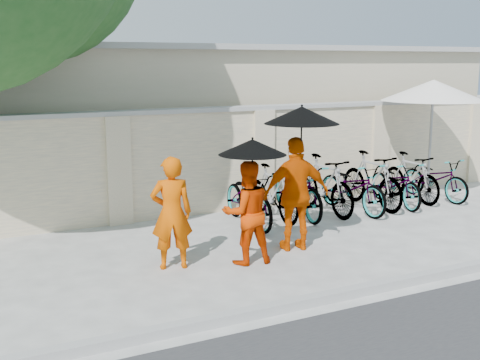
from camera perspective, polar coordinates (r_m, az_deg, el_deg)
name	(u,v)px	position (r m, az deg, el deg)	size (l,w,h in m)	color
ground	(244,265)	(8.97, 0.37, -8.07)	(80.00, 80.00, 0.00)	silver
kerb	(307,302)	(7.57, 6.34, -11.38)	(40.00, 0.16, 0.12)	#9C9C9C
compound_wall	(216,162)	(11.95, -2.33, 1.74)	(20.00, 0.30, 2.00)	beige
building_behind	(190,115)	(15.73, -4.75, 6.19)	(14.00, 6.00, 3.20)	#B6AD8F
monk_left	(172,213)	(8.68, -6.51, -3.12)	(0.60, 0.39, 1.65)	#D64F00
monk_center	(247,213)	(8.86, 0.63, -3.10)	(0.75, 0.59, 1.54)	#C63000
parasol_center	(252,147)	(8.62, 1.19, 3.15)	(0.99, 0.99, 0.99)	black
monk_right	(296,194)	(9.51, 5.36, -1.33)	(1.06, 0.44, 1.81)	#D24A00
parasol_right	(302,115)	(9.26, 5.87, 6.14)	(1.16, 1.16, 1.26)	black
patio_umbrella	(433,92)	(13.45, 17.85, 7.98)	(2.79, 2.79, 2.58)	#9C9C9C
bike_0	(249,198)	(11.01, 0.86, -1.70)	(0.67, 1.92, 1.01)	gray
bike_1	(273,193)	(11.38, 3.14, -1.21)	(0.49, 1.73, 1.04)	gray
bike_2	(298,190)	(11.67, 5.57, -0.94)	(0.69, 1.97, 1.04)	gray
bike_3	(325,185)	(11.93, 8.02, -0.45)	(0.54, 1.92, 1.15)	gray
bike_4	(353,187)	(12.15, 10.64, -0.67)	(0.67, 1.92, 1.01)	gray
bike_5	(372,180)	(12.58, 12.40, -0.01)	(0.54, 1.91, 1.15)	gray
bike_6	(396,183)	(12.90, 14.58, -0.31)	(0.62, 1.79, 0.94)	gray
bike_7	(411,177)	(13.40, 15.92, 0.26)	(0.49, 1.73, 1.04)	gray
bike_8	(435,179)	(13.72, 18.00, 0.13)	(0.61, 1.75, 0.92)	gray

